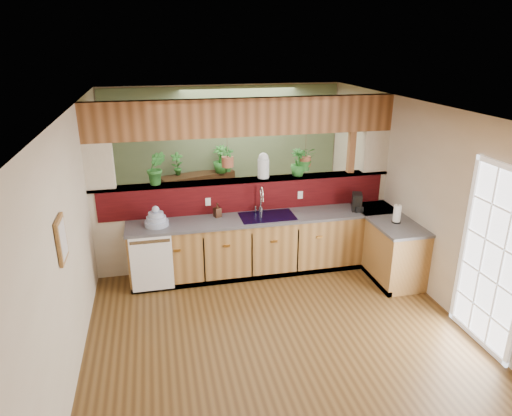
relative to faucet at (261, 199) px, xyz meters
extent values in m
cube|color=#4F3618|center=(-0.19, -1.13, -1.13)|extent=(4.60, 7.00, 0.01)
cube|color=brown|center=(-0.19, -1.13, 1.47)|extent=(4.60, 7.00, 0.01)
cube|color=beige|center=(-0.19, 2.37, 0.17)|extent=(4.60, 0.02, 2.60)
cube|color=beige|center=(-2.49, -1.13, 0.17)|extent=(0.02, 7.00, 2.60)
cube|color=beige|center=(2.11, -1.13, 0.17)|extent=(0.02, 7.00, 2.60)
cube|color=beige|center=(-0.19, 0.22, -0.45)|extent=(4.60, 0.15, 1.35)
cube|color=#3E080A|center=(-0.19, 0.13, 0.00)|extent=(4.40, 0.02, 0.45)
cube|color=brown|center=(-0.19, 0.22, 0.24)|extent=(4.60, 0.21, 0.04)
cube|color=brown|center=(-0.19, 0.22, 1.20)|extent=(4.60, 0.15, 0.55)
cube|color=beige|center=(-2.29, 0.22, 0.57)|extent=(0.40, 0.15, 0.70)
cube|color=beige|center=(1.91, 0.22, 0.57)|extent=(0.40, 0.15, 0.70)
cube|color=brown|center=(1.51, 0.22, 0.17)|extent=(0.10, 0.10, 2.60)
cube|color=brown|center=(-0.19, 0.22, 0.24)|extent=(4.60, 0.21, 0.04)
cube|color=brown|center=(-0.19, 0.22, 1.20)|extent=(4.60, 0.15, 0.55)
cube|color=#5A6E4B|center=(-0.19, 2.35, 0.17)|extent=(4.55, 0.02, 2.55)
cube|color=brown|center=(0.06, -0.16, -0.70)|extent=(4.10, 0.60, 0.86)
cube|color=#47474C|center=(0.06, -0.16, -0.25)|extent=(4.14, 0.64, 0.04)
cube|color=brown|center=(1.81, -0.60, -0.70)|extent=(0.60, 1.48, 0.86)
cube|color=#47474C|center=(1.81, -0.60, -0.25)|extent=(0.64, 1.52, 0.04)
cube|color=brown|center=(1.81, -0.16, -0.70)|extent=(0.60, 0.60, 0.86)
cube|color=#47474C|center=(1.81, -0.16, -0.25)|extent=(0.64, 0.64, 0.04)
cube|color=black|center=(0.06, -0.43, -1.09)|extent=(4.10, 0.06, 0.08)
cube|color=black|center=(1.54, -0.60, -1.09)|extent=(0.06, 1.48, 0.08)
cube|color=white|center=(-1.67, -0.47, -0.68)|extent=(0.58, 0.02, 0.82)
cube|color=#B7B7B2|center=(-1.67, -0.49, -0.33)|extent=(0.54, 0.01, 0.05)
cube|color=black|center=(0.06, -0.16, -0.24)|extent=(0.82, 0.50, 0.03)
cube|color=black|center=(-0.13, -0.16, -0.33)|extent=(0.34, 0.40, 0.16)
cube|color=black|center=(0.25, -0.16, -0.33)|extent=(0.34, 0.40, 0.16)
cube|color=white|center=(2.08, -2.43, -0.08)|extent=(0.06, 1.02, 2.16)
cube|color=brown|center=(-2.46, -1.93, 0.42)|extent=(0.03, 0.35, 0.45)
cube|color=silver|center=(-2.45, -1.93, 0.42)|extent=(0.01, 0.27, 0.37)
cylinder|color=#B7B7B2|center=(0.00, 0.04, -0.18)|extent=(0.06, 0.06, 0.09)
cylinder|color=#B7B7B2|center=(0.00, 0.04, -0.02)|extent=(0.02, 0.02, 0.25)
torus|color=#B7B7B2|center=(0.00, -0.02, 0.10)|extent=(0.18, 0.09, 0.18)
cylinder|color=#B7B7B2|center=(0.00, -0.10, 0.04)|extent=(0.02, 0.02, 0.11)
cylinder|color=#B7B7B2|center=(-0.08, 0.04, -0.16)|extent=(0.03, 0.03, 0.09)
cylinder|color=#96A3C2|center=(-1.56, -0.17, -0.19)|extent=(0.34, 0.34, 0.07)
cylinder|color=#96A3C2|center=(-1.56, -0.17, -0.12)|extent=(0.28, 0.28, 0.06)
cylinder|color=#96A3C2|center=(-1.56, -0.17, -0.06)|extent=(0.21, 0.21, 0.06)
sphere|color=#96A3C2|center=(-1.56, -0.17, 0.02)|extent=(0.11, 0.11, 0.11)
imported|color=#3A2115|center=(-0.67, -0.02, -0.12)|extent=(0.12, 0.13, 0.21)
cube|color=black|center=(1.47, -0.20, -0.09)|extent=(0.14, 0.23, 0.27)
cube|color=black|center=(1.47, -0.28, -0.18)|extent=(0.12, 0.09, 0.09)
cylinder|color=silver|center=(1.47, -0.26, -0.15)|extent=(0.07, 0.07, 0.07)
cylinder|color=black|center=(1.82, -0.81, -0.22)|extent=(0.13, 0.13, 0.02)
cylinder|color=#B7B7B2|center=(1.82, -0.81, -0.09)|extent=(0.02, 0.02, 0.28)
cylinder|color=white|center=(1.82, -0.81, -0.09)|extent=(0.11, 0.11, 0.24)
cylinder|color=silver|center=(0.09, 0.22, 0.41)|extent=(0.18, 0.18, 0.29)
sphere|color=silver|center=(0.09, 0.22, 0.58)|extent=(0.16, 0.16, 0.16)
imported|color=#236022|center=(-1.51, 0.22, 0.51)|extent=(0.30, 0.26, 0.50)
imported|color=#236022|center=(0.64, 0.22, 0.47)|extent=(0.26, 0.26, 0.42)
cylinder|color=brown|center=(-0.46, 0.22, 0.76)|extent=(0.01, 0.01, 0.32)
cylinder|color=brown|center=(-0.46, 0.22, 0.55)|extent=(0.18, 0.18, 0.15)
imported|color=#236022|center=(-0.46, 0.22, 0.77)|extent=(0.20, 0.13, 0.38)
cylinder|color=brown|center=(0.75, 0.22, 0.74)|extent=(0.01, 0.01, 0.37)
cylinder|color=brown|center=(0.75, 0.22, 0.49)|extent=(0.17, 0.17, 0.15)
imported|color=#236022|center=(0.75, 0.22, 0.72)|extent=(0.41, 0.38, 0.37)
cube|color=black|center=(-0.75, 2.12, -0.63)|extent=(1.47, 0.80, 0.95)
imported|color=#236022|center=(-1.12, 2.12, 0.07)|extent=(0.24, 0.18, 0.44)
imported|color=#236022|center=(-0.29, 2.12, 0.11)|extent=(0.34, 0.34, 0.52)
imported|color=#236022|center=(0.25, 1.20, -0.72)|extent=(0.90, 0.84, 0.82)
camera|label=1|loc=(-1.50, -6.32, 2.26)|focal=32.00mm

